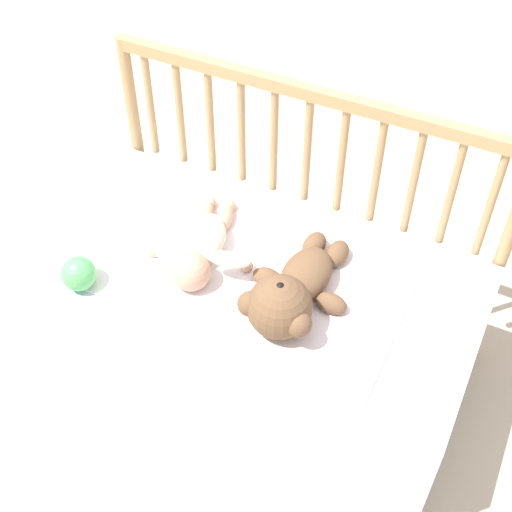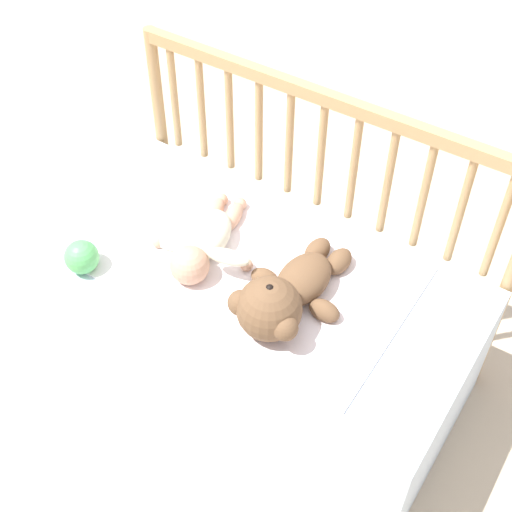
% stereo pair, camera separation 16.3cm
% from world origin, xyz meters
% --- Properties ---
extents(ground_plane, '(12.00, 12.00, 0.00)m').
position_xyz_m(ground_plane, '(0.00, 0.00, 0.00)').
color(ground_plane, '#C6B293').
extents(crib_mattress, '(1.18, 0.61, 0.42)m').
position_xyz_m(crib_mattress, '(0.00, 0.00, 0.21)').
color(crib_mattress, silver).
rests_on(crib_mattress, ground_plane).
extents(crib_rail, '(1.18, 0.04, 0.80)m').
position_xyz_m(crib_rail, '(0.00, 0.33, 0.56)').
color(crib_rail, tan).
rests_on(crib_rail, ground_plane).
extents(blanket, '(0.79, 0.52, 0.01)m').
position_xyz_m(blanket, '(0.00, 0.01, 0.43)').
color(blanket, white).
rests_on(blanket, crib_mattress).
extents(teddy_bear, '(0.26, 0.40, 0.16)m').
position_xyz_m(teddy_bear, '(0.13, -0.07, 0.49)').
color(teddy_bear, brown).
rests_on(teddy_bear, crib_mattress).
extents(baby, '(0.31, 0.36, 0.10)m').
position_xyz_m(baby, '(-0.15, -0.01, 0.47)').
color(baby, '#EAEACC').
rests_on(baby, crib_mattress).
extents(toy_ball, '(0.09, 0.09, 0.09)m').
position_xyz_m(toy_ball, '(-0.38, -0.24, 0.47)').
color(toy_ball, '#59BF66').
rests_on(toy_ball, crib_mattress).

